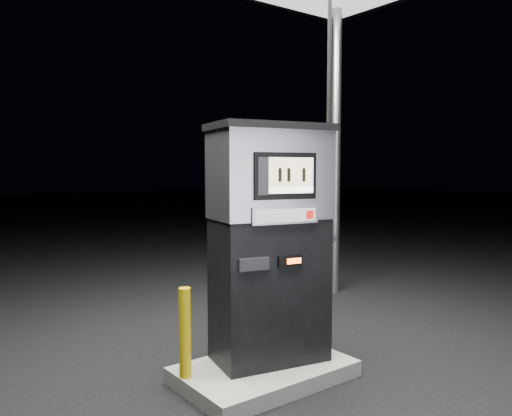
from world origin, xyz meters
TOP-DOWN VIEW (x-y plane):
  - ground at (0.00, 0.00)m, footprint 80.00×80.00m
  - pump_island at (0.00, 0.00)m, footprint 1.60×1.00m
  - fuel_dispenser at (0.12, 0.08)m, footprint 1.31×0.89m
  - bollard_left at (-0.74, 0.19)m, footprint 0.14×0.14m
  - bollard_right at (0.55, -0.08)m, footprint 0.14×0.14m

SIDE VIEW (x-z plane):
  - ground at x=0.00m, z-range 0.00..0.00m
  - pump_island at x=0.00m, z-range 0.00..0.15m
  - bollard_left at x=-0.74m, z-range 0.15..0.95m
  - bollard_right at x=0.55m, z-range 0.15..1.02m
  - fuel_dispenser at x=0.12m, z-range -1.04..3.66m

